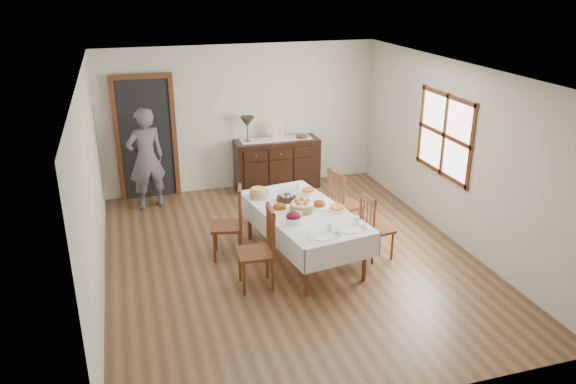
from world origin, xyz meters
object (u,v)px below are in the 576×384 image
object	(u,v)px
chair_right_near	(374,226)
table_lamp	(247,123)
chair_left_near	(260,248)
dining_table	(303,216)
chair_right_far	(343,202)
person	(146,156)
sideboard	(277,164)
chair_left_far	(231,222)

from	to	relation	value
chair_right_near	table_lamp	distance (m)	3.34
chair_left_near	dining_table	bearing A→B (deg)	130.59
chair_right_far	person	bearing A→B (deg)	39.89
chair_left_near	chair_right_near	world-z (taller)	chair_left_near
dining_table	chair_right_far	world-z (taller)	chair_right_far
table_lamp	sideboard	bearing A→B (deg)	-1.79
chair_left_near	chair_right_far	xyz separation A→B (m)	(1.58, 1.14, -0.02)
chair_left_far	chair_left_near	bearing A→B (deg)	24.55
person	table_lamp	size ratio (longest dim) A/B	4.01
chair_right_far	sideboard	distance (m)	2.25
sideboard	table_lamp	bearing A→B (deg)	178.21
chair_left_near	chair_left_far	distance (m)	0.93
chair_left_near	chair_left_far	world-z (taller)	chair_left_near
person	chair_left_far	bearing A→B (deg)	97.99
chair_left_near	chair_right_near	bearing A→B (deg)	103.85
chair_right_near	chair_right_far	distance (m)	0.85
chair_right_far	person	distance (m)	3.37
chair_right_far	sideboard	bearing A→B (deg)	-4.58
dining_table	person	size ratio (longest dim) A/B	1.23
chair_left_near	person	xyz separation A→B (m)	(-1.17, 3.05, 0.39)
chair_left_near	person	world-z (taller)	person
chair_left_far	chair_right_near	size ratio (longest dim) A/B	1.09
chair_right_far	chair_left_near	bearing A→B (deg)	110.61
sideboard	table_lamp	world-z (taller)	table_lamp
person	chair_right_near	bearing A→B (deg)	119.57
chair_left_far	person	bearing A→B (deg)	-142.49
dining_table	table_lamp	xyz separation A→B (m)	(-0.12, 2.80, 0.64)
chair_left_near	person	size ratio (longest dim) A/B	0.58
chair_left_near	chair_right_near	distance (m)	1.73
dining_table	chair_right_near	distance (m)	1.00
dining_table	chair_left_near	world-z (taller)	chair_left_near
table_lamp	person	bearing A→B (deg)	-170.24
dining_table	chair_right_far	bearing A→B (deg)	25.43
dining_table	chair_left_near	xyz separation A→B (m)	(-0.75, -0.56, -0.10)
chair_left_near	chair_right_far	size ratio (longest dim) A/B	1.03
dining_table	chair_left_far	xyz separation A→B (m)	(-0.94, 0.35, -0.12)
chair_left_far	sideboard	xyz separation A→B (m)	(1.35, 2.43, -0.06)
person	table_lamp	bearing A→B (deg)	173.17
dining_table	table_lamp	size ratio (longest dim) A/B	4.93
chair_right_near	chair_right_far	xyz separation A→B (m)	(-0.12, 0.84, 0.04)
chair_right_near	person	distance (m)	4.00
sideboard	person	distance (m)	2.39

